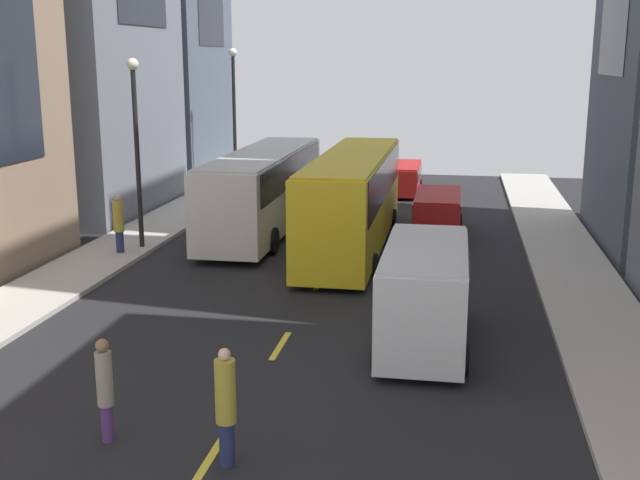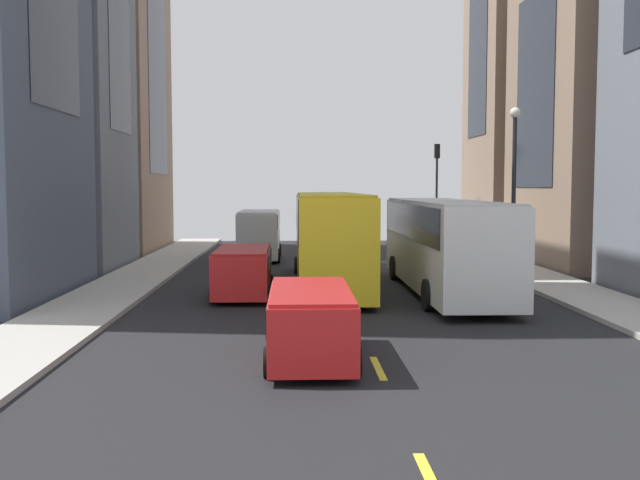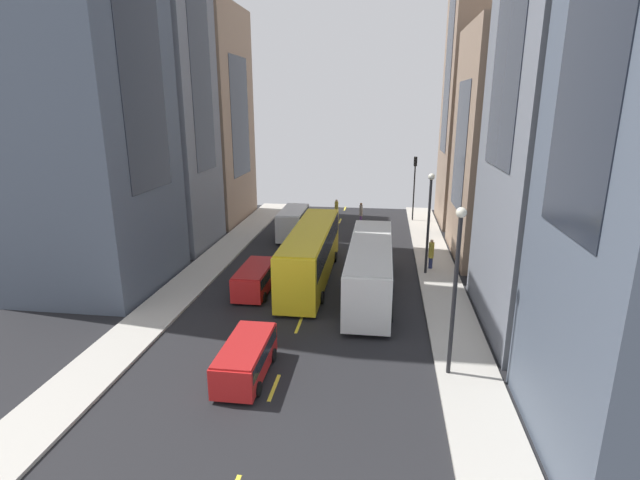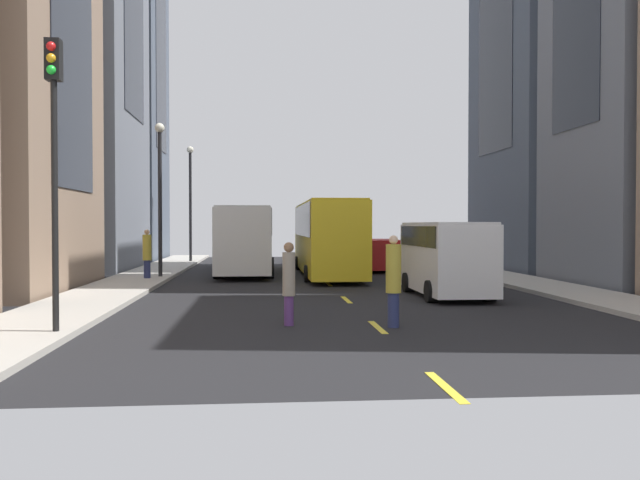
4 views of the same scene
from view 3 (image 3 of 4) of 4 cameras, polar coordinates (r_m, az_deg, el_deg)
The scene contains 26 objects.
ground_plane at distance 34.61m, azimuth 0.09°, elevation -3.58°, with size 43.35×43.35×0.00m, color black.
sidewalk_west at distance 34.55m, azimuth 13.89°, elevation -3.97°, with size 2.77×44.00×0.15m, color #B2ADA3.
sidewalk_east at distance 36.55m, azimuth -12.93°, elevation -2.80°, with size 2.77×44.00×0.15m, color #B2ADA3.
lane_stripe_0 at distance 54.74m, azimuth 2.99°, elevation 3.75°, with size 0.16×2.00×0.01m, color yellow.
lane_stripe_1 at distance 48.91m, azimuth 2.40°, elevation 2.28°, with size 0.16×2.00×0.01m, color yellow.
lane_stripe_2 at distance 43.13m, azimuth 1.66°, elevation 0.40°, with size 0.16×2.00×0.01m, color yellow.
lane_stripe_3 at distance 37.42m, azimuth 0.69°, elevation -2.05°, with size 0.16×2.00×0.01m, color yellow.
lane_stripe_4 at distance 31.82m, azimuth -0.63°, elevation -5.37°, with size 0.16×2.00×0.01m, color yellow.
lane_stripe_5 at distance 26.40m, azimuth -2.53°, elevation -10.07°, with size 0.16×2.00×0.01m, color yellow.
lane_stripe_6 at distance 21.28m, azimuth -5.48°, elevation -17.09°, with size 0.16×2.00×0.01m, color yellow.
building_west_0 at distance 49.65m, azimuth 20.77°, elevation 19.70°, with size 9.37×8.11×31.28m.
building_west_1 at distance 38.80m, azimuth 23.36°, elevation 10.15°, with size 9.46×9.78×17.01m.
building_east_0 at distance 49.95m, azimuth -13.44°, elevation 14.05°, with size 7.01×10.29×20.52m.
building_east_1 at distance 41.12m, azimuth -18.78°, elevation 18.92°, with size 6.97×7.46×28.53m.
building_east_2 at distance 33.22m, azimuth -27.01°, elevation 19.18°, with size 7.94×9.40×28.76m.
city_bus_white at distance 29.80m, azimuth 6.01°, elevation -2.87°, with size 2.80×12.26×3.35m.
streetcar_yellow at distance 32.12m, azimuth -1.08°, elevation -1.16°, with size 2.70×12.87×3.59m.
delivery_van_white at distance 42.57m, azimuth -3.22°, elevation 2.27°, with size 2.25×5.52×2.58m.
car_red_0 at distance 21.72m, azimuth -8.85°, elevation -13.57°, with size 1.97×4.48×1.61m.
car_red_1 at distance 30.55m, azimuth -7.73°, elevation -4.44°, with size 2.02×4.65×1.71m.
pedestrian_walking_far at distance 48.05m, azimuth 4.90°, elevation 3.33°, with size 0.31×0.31×2.06m.
pedestrian_waiting_curb at distance 35.08m, azimuth 13.10°, elevation -1.54°, with size 0.38×0.38×2.15m.
pedestrian_crossing_near at distance 48.70m, azimuth 1.97°, elevation 3.64°, with size 0.37×0.37×2.23m.
traffic_light_near_corner at distance 48.82m, azimuth 11.21°, elevation 7.40°, with size 0.32×0.44×6.38m.
streetlamp_near at distance 33.25m, azimuth 12.87°, elevation 3.14°, with size 0.44×0.44×6.98m.
streetlamp_far at distance 20.73m, azimuth 15.90°, elevation -4.14°, with size 0.44×0.44×7.45m.
Camera 3 is at (-4.29, 32.32, 11.60)m, focal length 26.86 mm.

